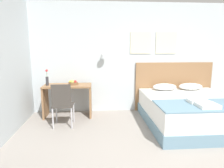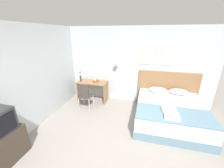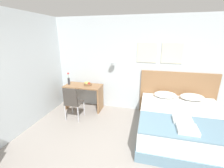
# 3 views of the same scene
# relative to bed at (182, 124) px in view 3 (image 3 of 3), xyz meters

# --- Properties ---
(wall_back) EXTENTS (5.38, 0.31, 2.65)m
(wall_back) POSITION_rel_bed_xyz_m (-1.21, 1.08, 1.04)
(wall_back) COLOR silver
(wall_back) RESTS_ON ground_plane
(bed) EXTENTS (1.84, 1.99, 0.58)m
(bed) POSITION_rel_bed_xyz_m (0.00, 0.00, 0.00)
(bed) COLOR #66899E
(bed) RESTS_ON ground_plane
(headboard) EXTENTS (1.96, 0.06, 1.22)m
(headboard) POSITION_rel_bed_xyz_m (0.00, 1.02, 0.32)
(headboard) COLOR #8E6642
(headboard) RESTS_ON ground_plane
(pillow_left) EXTENTS (0.57, 0.38, 0.16)m
(pillow_left) POSITION_rel_bed_xyz_m (-0.32, 0.76, 0.37)
(pillow_left) COLOR white
(pillow_left) RESTS_ON bed
(pillow_right) EXTENTS (0.57, 0.38, 0.16)m
(pillow_right) POSITION_rel_bed_xyz_m (0.32, 0.76, 0.37)
(pillow_right) COLOR white
(pillow_right) RESTS_ON bed
(throw_blanket) EXTENTS (1.78, 0.80, 0.02)m
(throw_blanket) POSITION_rel_bed_xyz_m (0.00, -0.58, 0.30)
(throw_blanket) COLOR #66899E
(throw_blanket) RESTS_ON bed
(folded_towel_near_foot) EXTENTS (0.34, 0.27, 0.06)m
(folded_towel_near_foot) POSITION_rel_bed_xyz_m (-0.11, -0.44, 0.35)
(folded_towel_near_foot) COLOR white
(folded_towel_near_foot) RESTS_ON throw_blanket
(folded_towel_mid_bed) EXTENTS (0.33, 0.31, 0.06)m
(folded_towel_mid_bed) POSITION_rel_bed_xyz_m (-0.09, -0.72, 0.35)
(folded_towel_mid_bed) COLOR white
(folded_towel_mid_bed) RESTS_ON throw_blanket
(desk) EXTENTS (1.08, 0.53, 0.75)m
(desk) POSITION_rel_bed_xyz_m (-2.62, 0.72, 0.23)
(desk) COLOR #8E6642
(desk) RESTS_ON ground_plane
(desk_chair) EXTENTS (0.41, 0.41, 0.90)m
(desk_chair) POSITION_rel_bed_xyz_m (-2.64, 0.05, 0.24)
(desk_chair) COLOR #3D3833
(desk_chair) RESTS_ON ground_plane
(fruit_bowl) EXTENTS (0.23, 0.22, 0.11)m
(fruit_bowl) POSITION_rel_bed_xyz_m (-2.49, 0.74, 0.50)
(fruit_bowl) COLOR brown
(fruit_bowl) RESTS_ON desk
(flower_vase) EXTENTS (0.06, 0.06, 0.37)m
(flower_vase) POSITION_rel_bed_xyz_m (-3.06, 0.69, 0.60)
(flower_vase) COLOR #333338
(flower_vase) RESTS_ON desk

